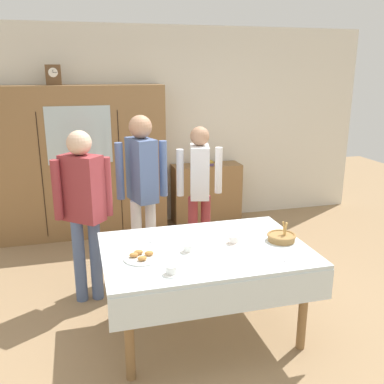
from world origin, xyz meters
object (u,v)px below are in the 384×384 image
Objects in this scene: spoon_far_left at (148,242)px; person_behind_table_left at (83,201)px; pastry_plate at (142,257)px; bookshelf_low at (206,193)px; spoon_far_right at (244,236)px; mantel_clock at (53,75)px; tea_cup_front_edge at (188,249)px; spoon_mid_right at (282,262)px; bread_basket at (282,237)px; dining_table at (206,261)px; book_stack at (207,162)px; person_near_right_end at (199,182)px; tea_cup_mid_right at (233,240)px; tea_cup_center at (172,271)px; wall_cabinet at (81,163)px; person_by_cabinet at (142,181)px.

spoon_far_left is 0.07× the size of person_behind_table_left.
pastry_plate reaches higher than spoon_far_left.
spoon_far_right is at bearing -99.56° from bookshelf_low.
mantel_clock is 0.25× the size of bookshelf_low.
spoon_mid_right is (0.62, -0.36, -0.02)m from tea_cup_front_edge.
bookshelf_low is 8.14× the size of spoon_far_right.
dining_table is at bearing -179.85° from bread_basket.
bookshelf_low is (1.96, 0.05, -1.65)m from mantel_clock.
spoon_far_left is 1.00× the size of spoon_far_right.
dining_table is 0.53m from pastry_plate.
dining_table is 0.20m from tea_cup_front_edge.
spoon_mid_right is 0.55m from spoon_far_right.
book_stack reaches higher than pastry_plate.
pastry_plate is at bearing -116.41° from bookshelf_low.
pastry_plate is 2.35× the size of spoon_far_right.
spoon_far_right is (-0.08, 0.55, 0.00)m from spoon_mid_right.
mantel_clock is 0.86× the size of pastry_plate.
person_near_right_end is at bearing -38.40° from mantel_clock.
tea_cup_front_edge is 0.08× the size of person_behind_table_left.
dining_table is 13.66× the size of spoon_mid_right.
tea_cup_mid_right is at bearing -139.95° from spoon_far_right.
tea_cup_center is 1.07m from bread_basket.
tea_cup_center is (0.54, -2.94, -0.18)m from wall_cabinet.
spoon_far_right is 0.07× the size of person_by_cabinet.
book_stack is at bearing 83.59° from spoon_mid_right.
bookshelf_low is at bearing 83.59° from spoon_mid_right.
spoon_mid_right is at bearing -62.17° from tea_cup_mid_right.
spoon_far_right is (1.29, -2.41, -0.21)m from wall_cabinet.
person_near_right_end is at bearing 76.09° from dining_table.
dining_table is 0.51m from tea_cup_center.
spoon_far_right is 1.24m from person_near_right_end.
bread_basket is 1.55m from person_by_cabinet.
bookshelf_low reaches higher than dining_table.
spoon_mid_right is (0.47, -0.37, 0.10)m from dining_table.
person_by_cabinet is (0.58, -1.41, 0.07)m from wall_cabinet.
tea_cup_center is (0.79, -2.93, -1.28)m from mantel_clock.
wall_cabinet is 3.27m from spoon_mid_right.
dining_table is at bearing -167.42° from tea_cup_mid_right.
mantel_clock reaches higher than person_near_right_end.
bread_basket is at bearing -28.00° from person_behind_table_left.
wall_cabinet reaches higher than tea_cup_front_edge.
mantel_clock is at bearing 118.81° from tea_cup_mid_right.
spoon_far_left is 0.79m from person_behind_table_left.
pastry_plate is 0.30m from spoon_far_left.
spoon_mid_right is (-0.34, -3.01, -0.10)m from book_stack.
tea_cup_mid_right is 1.09× the size of spoon_far_right.
mantel_clock is 0.14× the size of person_by_cabinet.
tea_cup_front_edge is at bearing -69.06° from mantel_clock.
person_behind_table_left is at bearing 115.18° from tea_cup_center.
dining_table is at bearing -103.91° from person_near_right_end.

